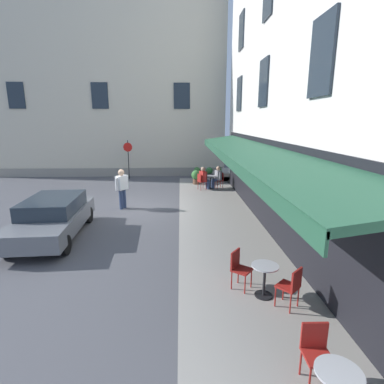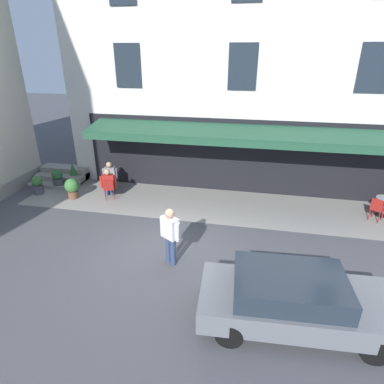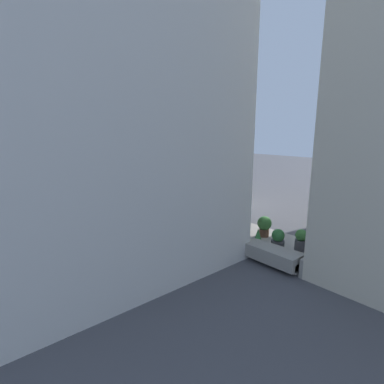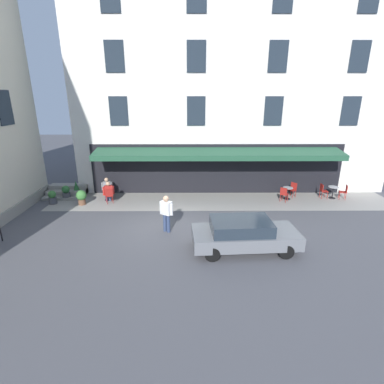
{
  "view_description": "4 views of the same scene",
  "coord_description": "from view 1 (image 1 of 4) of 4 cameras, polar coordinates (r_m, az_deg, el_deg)",
  "views": [
    {
      "loc": [
        -13.21,
        -1.87,
        3.82
      ],
      "look_at": [
        -1.31,
        -2.33,
        1.0
      ],
      "focal_mm": 27.96,
      "sensor_mm": 36.0,
      "label": 1
    },
    {
      "loc": [
        -2.36,
        8.28,
        5.78
      ],
      "look_at": [
        -0.23,
        -2.25,
        1.0
      ],
      "focal_mm": 29.87,
      "sensor_mm": 36.0,
      "label": 2
    },
    {
      "loc": [
        11.88,
        -12.66,
        4.37
      ],
      "look_at": [
        -0.0,
        -2.56,
        1.08
      ],
      "focal_mm": 26.84,
      "sensor_mm": 36.0,
      "label": 3
    },
    {
      "loc": [
        -1.32,
        13.03,
        6.08
      ],
      "look_at": [
        -1.4,
        -2.44,
        0.9
      ],
      "focal_mm": 26.96,
      "sensor_mm": 36.0,
      "label": 4
    }
  ],
  "objects": [
    {
      "name": "ground_plane",
      "position": [
        13.88,
        -9.89,
        -2.85
      ],
      "size": [
        70.0,
        70.0,
        0.0
      ],
      "primitive_type": "plane",
      "color": "#4C4C51"
    },
    {
      "name": "parked_car_grey",
      "position": [
        11.06,
        -25.02,
        -4.27
      ],
      "size": [
        4.4,
        2.05,
        1.33
      ],
      "color": "slate",
      "rests_on": "ground_plane"
    },
    {
      "name": "cafe_table_mid_terrace",
      "position": [
        17.36,
        3.51,
        2.25
      ],
      "size": [
        0.6,
        0.6,
        0.75
      ],
      "color": "black",
      "rests_on": "ground_plane"
    },
    {
      "name": "seated_patron_in_grey",
      "position": [
        17.47,
        4.8,
        2.98
      ],
      "size": [
        0.63,
        0.6,
        1.29
      ],
      "color": "navy",
      "rests_on": "ground_plane"
    },
    {
      "name": "seated_companion_in_red",
      "position": [
        17.11,
        2.32,
        2.81
      ],
      "size": [
        0.62,
        0.64,
        1.31
      ],
      "color": "navy",
      "rests_on": "ground_plane"
    },
    {
      "name": "cafe_chair_red_by_window",
      "position": [
        6.75,
        18.47,
        -16.37
      ],
      "size": [
        0.57,
        0.57,
        0.91
      ],
      "color": "maroon",
      "rests_on": "ground_plane"
    },
    {
      "name": "back_alley_steps",
      "position": [
        20.31,
        5.54,
        3.12
      ],
      "size": [
        2.4,
        1.75,
        0.6
      ],
      "color": "gray",
      "rests_on": "ground_plane"
    },
    {
      "name": "cafe_table_near_entrance",
      "position": [
        7.03,
        13.68,
        -15.3
      ],
      "size": [
        0.6,
        0.6,
        0.75
      ],
      "color": "black",
      "rests_on": "ground_plane"
    },
    {
      "name": "cafe_chair_red_corner_right",
      "position": [
        5.31,
        22.59,
        -25.81
      ],
      "size": [
        0.41,
        0.41,
        0.91
      ],
      "color": "maroon",
      "rests_on": "ground_plane"
    },
    {
      "name": "cafe_chair_red_kerbside",
      "position": [
        17.58,
        5.44,
        2.54
      ],
      "size": [
        0.49,
        0.49,
        0.91
      ],
      "color": "maroon",
      "rests_on": "ground_plane"
    },
    {
      "name": "cafe_chair_red_facing_street",
      "position": [
        7.23,
        8.92,
        -13.75
      ],
      "size": [
        0.56,
        0.56,
        0.91
      ],
      "color": "maroon",
      "rests_on": "ground_plane"
    },
    {
      "name": "walking_pedestrian_in_white",
      "position": [
        13.56,
        -13.23,
        1.13
      ],
      "size": [
        0.63,
        0.52,
        1.78
      ],
      "color": "navy",
      "rests_on": "ground_plane"
    },
    {
      "name": "potted_plant_by_steps",
      "position": [
        20.35,
        0.98,
        3.65
      ],
      "size": [
        0.45,
        0.45,
        0.8
      ],
      "color": "#4C4C51",
      "rests_on": "ground_plane"
    },
    {
      "name": "no_parking_sign",
      "position": [
        20.57,
        -12.11,
        7.38
      ],
      "size": [
        0.09,
        0.59,
        2.6
      ],
      "color": "black",
      "rests_on": "ground_plane"
    },
    {
      "name": "potted_plant_entrance_right",
      "position": [
        19.63,
        5.49,
        3.44
      ],
      "size": [
        0.41,
        0.41,
        0.96
      ],
      "color": "#4C4C51",
      "rests_on": "ground_plane"
    },
    {
      "name": "potted_plant_mid_terrace",
      "position": [
        18.59,
        0.8,
        3.01
      ],
      "size": [
        0.59,
        0.59,
        0.88
      ],
      "color": "brown",
      "rests_on": "ground_plane"
    },
    {
      "name": "cafe_chair_red_under_awning",
      "position": [
        17.04,
        1.68,
        2.25
      ],
      "size": [
        0.53,
        0.53,
        0.91
      ],
      "color": "maroon",
      "rests_on": "ground_plane"
    },
    {
      "name": "potted_plant_entrance_left",
      "position": [
        19.93,
        3.31,
        3.49
      ],
      "size": [
        0.48,
        0.48,
        0.86
      ],
      "color": "#4C4C51",
      "rests_on": "ground_plane"
    },
    {
      "name": "corner_building_facade",
      "position": [
        27.01,
        -14.62,
        20.74
      ],
      "size": [
        10.12,
        17.0,
        15.0
      ],
      "color": "beige",
      "rests_on": "ground_plane"
    },
    {
      "name": "sidewalk_cafe_terrace",
      "position": [
        10.77,
        6.14,
        -7.49
      ],
      "size": [
        20.5,
        3.2,
        0.01
      ],
      "primitive_type": "cube",
      "color": "gray",
      "rests_on": "ground_plane"
    }
  ]
}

